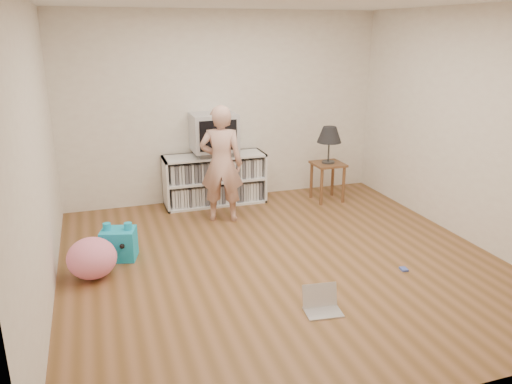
{
  "coord_description": "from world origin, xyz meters",
  "views": [
    {
      "loc": [
        -1.77,
        -4.48,
        2.33
      ],
      "look_at": [
        -0.15,
        0.4,
        0.66
      ],
      "focal_mm": 35.0,
      "sensor_mm": 36.0,
      "label": 1
    }
  ],
  "objects_px": {
    "media_unit": "(215,179)",
    "laptop": "(321,304)",
    "person": "(221,164)",
    "side_table": "(328,172)",
    "dvd_deck": "(214,152)",
    "table_lamp": "(329,136)",
    "crt_tv": "(214,132)",
    "plush_blue": "(119,243)",
    "plush_pink": "(92,258)"
  },
  "relations": [
    {
      "from": "crt_tv",
      "to": "side_table",
      "type": "xyz_separation_m",
      "value": [
        1.55,
        -0.37,
        -0.6
      ]
    },
    {
      "from": "plush_blue",
      "to": "table_lamp",
      "type": "bearing_deg",
      "value": 35.05
    },
    {
      "from": "media_unit",
      "to": "laptop",
      "type": "xyz_separation_m",
      "value": [
        0.2,
        -3.06,
        -0.29
      ]
    },
    {
      "from": "dvd_deck",
      "to": "laptop",
      "type": "height_order",
      "value": "dvd_deck"
    },
    {
      "from": "side_table",
      "to": "person",
      "type": "distance_m",
      "value": 1.68
    },
    {
      "from": "dvd_deck",
      "to": "crt_tv",
      "type": "distance_m",
      "value": 0.29
    },
    {
      "from": "plush_blue",
      "to": "plush_pink",
      "type": "height_order",
      "value": "plush_pink"
    },
    {
      "from": "plush_pink",
      "to": "dvd_deck",
      "type": "bearing_deg",
      "value": 46.68
    },
    {
      "from": "media_unit",
      "to": "laptop",
      "type": "bearing_deg",
      "value": -86.32
    },
    {
      "from": "media_unit",
      "to": "table_lamp",
      "type": "bearing_deg",
      "value": -13.94
    },
    {
      "from": "crt_tv",
      "to": "plush_pink",
      "type": "relative_size",
      "value": 1.25
    },
    {
      "from": "media_unit",
      "to": "laptop",
      "type": "distance_m",
      "value": 3.08
    },
    {
      "from": "plush_blue",
      "to": "dvd_deck",
      "type": "bearing_deg",
      "value": 60.87
    },
    {
      "from": "media_unit",
      "to": "person",
      "type": "xyz_separation_m",
      "value": [
        -0.07,
        -0.67,
        0.39
      ]
    },
    {
      "from": "media_unit",
      "to": "dvd_deck",
      "type": "relative_size",
      "value": 3.11
    },
    {
      "from": "media_unit",
      "to": "plush_pink",
      "type": "distance_m",
      "value": 2.46
    },
    {
      "from": "plush_blue",
      "to": "laptop",
      "type": "bearing_deg",
      "value": -30.02
    },
    {
      "from": "dvd_deck",
      "to": "table_lamp",
      "type": "height_order",
      "value": "table_lamp"
    },
    {
      "from": "side_table",
      "to": "plush_blue",
      "type": "relative_size",
      "value": 1.34
    },
    {
      "from": "media_unit",
      "to": "person",
      "type": "relative_size",
      "value": 0.95
    },
    {
      "from": "side_table",
      "to": "dvd_deck",
      "type": "bearing_deg",
      "value": 166.6
    },
    {
      "from": "table_lamp",
      "to": "plush_blue",
      "type": "height_order",
      "value": "table_lamp"
    },
    {
      "from": "dvd_deck",
      "to": "crt_tv",
      "type": "xyz_separation_m",
      "value": [
        0.0,
        -0.0,
        0.29
      ]
    },
    {
      "from": "side_table",
      "to": "table_lamp",
      "type": "bearing_deg",
      "value": 180.0
    },
    {
      "from": "plush_blue",
      "to": "side_table",
      "type": "bearing_deg",
      "value": 35.05
    },
    {
      "from": "laptop",
      "to": "table_lamp",
      "type": "bearing_deg",
      "value": 69.93
    },
    {
      "from": "table_lamp",
      "to": "laptop",
      "type": "height_order",
      "value": "table_lamp"
    },
    {
      "from": "dvd_deck",
      "to": "person",
      "type": "relative_size",
      "value": 0.3
    },
    {
      "from": "crt_tv",
      "to": "side_table",
      "type": "distance_m",
      "value": 1.71
    },
    {
      "from": "side_table",
      "to": "plush_blue",
      "type": "height_order",
      "value": "side_table"
    },
    {
      "from": "plush_pink",
      "to": "side_table",
      "type": "bearing_deg",
      "value": 23.59
    },
    {
      "from": "side_table",
      "to": "plush_pink",
      "type": "bearing_deg",
      "value": -156.41
    },
    {
      "from": "table_lamp",
      "to": "crt_tv",
      "type": "bearing_deg",
      "value": 166.72
    },
    {
      "from": "media_unit",
      "to": "crt_tv",
      "type": "xyz_separation_m",
      "value": [
        0.0,
        -0.02,
        0.67
      ]
    },
    {
      "from": "side_table",
      "to": "crt_tv",
      "type": "bearing_deg",
      "value": 166.72
    },
    {
      "from": "media_unit",
      "to": "side_table",
      "type": "relative_size",
      "value": 2.55
    },
    {
      "from": "person",
      "to": "plush_pink",
      "type": "relative_size",
      "value": 3.09
    },
    {
      "from": "crt_tv",
      "to": "table_lamp",
      "type": "bearing_deg",
      "value": -13.28
    },
    {
      "from": "table_lamp",
      "to": "person",
      "type": "xyz_separation_m",
      "value": [
        -1.62,
        -0.29,
        -0.2
      ]
    },
    {
      "from": "media_unit",
      "to": "dvd_deck",
      "type": "bearing_deg",
      "value": -90.0
    },
    {
      "from": "crt_tv",
      "to": "person",
      "type": "distance_m",
      "value": 0.71
    },
    {
      "from": "person",
      "to": "plush_pink",
      "type": "bearing_deg",
      "value": 54.66
    },
    {
      "from": "side_table",
      "to": "table_lamp",
      "type": "relative_size",
      "value": 1.07
    },
    {
      "from": "media_unit",
      "to": "crt_tv",
      "type": "distance_m",
      "value": 0.67
    },
    {
      "from": "side_table",
      "to": "plush_blue",
      "type": "bearing_deg",
      "value": -160.34
    },
    {
      "from": "media_unit",
      "to": "table_lamp",
      "type": "xyz_separation_m",
      "value": [
        1.55,
        -0.39,
        0.59
      ]
    },
    {
      "from": "table_lamp",
      "to": "laptop",
      "type": "xyz_separation_m",
      "value": [
        -1.36,
        -2.68,
        -0.88
      ]
    },
    {
      "from": "table_lamp",
      "to": "plush_pink",
      "type": "bearing_deg",
      "value": -156.41
    },
    {
      "from": "dvd_deck",
      "to": "table_lamp",
      "type": "relative_size",
      "value": 0.87
    },
    {
      "from": "person",
      "to": "plush_blue",
      "type": "xyz_separation_m",
      "value": [
        -1.34,
        -0.77,
        -0.57
      ]
    }
  ]
}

